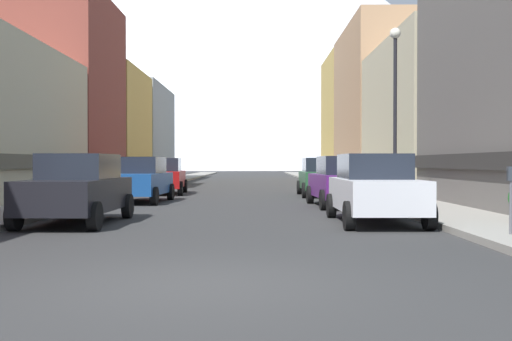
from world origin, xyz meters
TOP-DOWN VIEW (x-y plane):
  - ground_plane at (0.00, 0.00)m, footprint 400.00×400.00m
  - sidewalk_left at (-6.25, 35.00)m, footprint 2.50×100.00m
  - sidewalk_right at (6.25, 35.00)m, footprint 2.50×100.00m
  - storefront_left_2 at (-10.76, 26.96)m, footprint 6.81×8.79m
  - storefront_left_3 at (-11.21, 36.47)m, footprint 7.72×9.57m
  - storefront_left_4 at (-11.74, 48.17)m, footprint 8.78×13.07m
  - storefront_right_2 at (11.85, 25.06)m, footprint 9.00×13.11m
  - storefront_right_3 at (11.98, 38.87)m, footprint 9.26×13.72m
  - storefront_right_4 at (10.76, 51.09)m, footprint 6.83×10.40m
  - car_left_0 at (-3.80, 7.85)m, footprint 2.13×4.43m
  - car_left_1 at (-3.80, 16.32)m, footprint 2.22×4.47m
  - car_left_2 at (-3.80, 22.57)m, footprint 2.25×4.49m
  - car_right_0 at (3.80, 7.99)m, footprint 2.07×4.40m
  - car_right_1 at (3.80, 13.92)m, footprint 2.25×4.48m
  - car_right_2 at (3.80, 20.88)m, footprint 2.06×4.40m
  - parking_meter_near at (5.75, 4.24)m, footprint 0.14×0.10m
  - pedestrian_0 at (6.25, 16.08)m, footprint 0.36×0.36m
  - pedestrian_1 at (6.25, 23.31)m, footprint 0.36×0.36m
  - streetlamp_right at (5.35, 12.57)m, footprint 0.36×0.36m
  - mountain_backdrop at (-23.75, 260.00)m, footprint 309.86×309.86m

SIDE VIEW (x-z plane):
  - ground_plane at x=0.00m, z-range 0.00..0.00m
  - sidewalk_left at x=-6.25m, z-range 0.00..0.15m
  - sidewalk_right at x=6.25m, z-range 0.00..0.15m
  - car_left_0 at x=-3.80m, z-range 0.01..1.79m
  - car_left_1 at x=-3.80m, z-range 0.01..1.79m
  - car_left_2 at x=-3.80m, z-range 0.01..1.79m
  - car_right_0 at x=3.80m, z-range 0.01..1.79m
  - car_right_1 at x=3.80m, z-range 0.01..1.79m
  - car_right_2 at x=3.80m, z-range 0.01..1.79m
  - pedestrian_1 at x=6.25m, z-range 0.09..1.74m
  - pedestrian_0 at x=6.25m, z-range 0.09..1.74m
  - parking_meter_near at x=5.75m, z-range 0.35..1.68m
  - storefront_right_2 at x=11.85m, z-range -0.15..7.88m
  - storefront_left_3 at x=-11.21m, z-range -0.15..8.04m
  - streetlamp_right at x=5.35m, z-range 1.06..6.92m
  - storefront_left_4 at x=-11.74m, z-range -0.15..8.29m
  - storefront_left_2 at x=-10.76m, z-range -0.18..10.64m
  - storefront_right_4 at x=10.76m, z-range -0.18..11.42m
  - storefront_right_3 at x=11.98m, z-range -0.18..11.56m
  - mountain_backdrop at x=-23.75m, z-range 0.00..131.70m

